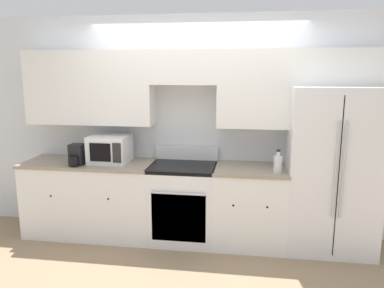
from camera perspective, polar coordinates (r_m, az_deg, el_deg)
The scene contains 9 objects.
ground_plane at distance 4.29m, azimuth -0.63°, elevation -16.05°, with size 12.00×12.00×0.00m, color #937A5B.
wall_back at distance 4.40m, azimuth 0.57°, elevation 5.35°, with size 8.00×0.39×2.60m.
lower_cabinets_left at distance 4.72m, azimuth -15.15°, elevation -7.91°, with size 1.54×0.64×0.90m.
lower_cabinets_right at distance 4.35m, azimuth 8.79°, elevation -9.31°, with size 0.81×0.64×0.90m.
oven_range at distance 4.41m, azimuth -1.36°, elevation -8.85°, with size 0.75×0.65×1.06m.
refrigerator at distance 4.38m, azimuth 20.31°, elevation -3.58°, with size 0.94×0.79×1.80m.
microwave at distance 4.49m, azimuth -12.37°, elevation -0.71°, with size 0.44×0.42×0.32m.
bottle at distance 4.06m, azimuth 12.95°, elevation -2.89°, with size 0.09×0.09×0.25m.
electric_kettle at distance 4.46m, azimuth -17.17°, elevation -1.68°, with size 0.15×0.22×0.24m.
Camera 1 is at (0.60, -3.77, 1.97)m, focal length 35.00 mm.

